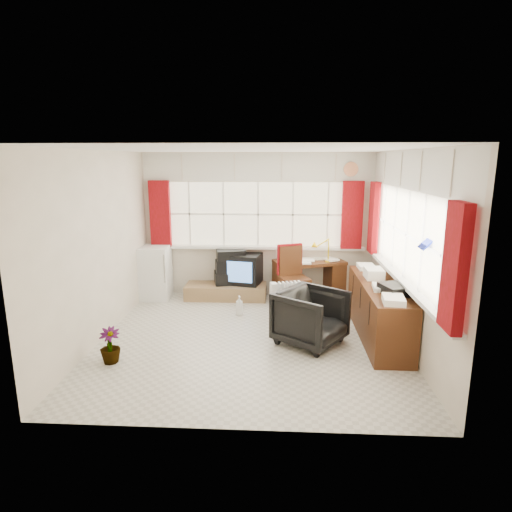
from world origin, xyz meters
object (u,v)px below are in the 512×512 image
(desk, at_px, (309,277))
(office_chair, at_px, (311,317))
(crt_tv, at_px, (244,268))
(radiator, at_px, (287,306))
(mini_fridge, at_px, (154,272))
(task_chair, at_px, (292,275))
(credenza, at_px, (378,309))
(tv_bench, at_px, (226,291))
(desk_lamp, at_px, (329,246))

(desk, distance_m, office_chair, 1.89)
(crt_tv, bearing_deg, desk, -2.60)
(radiator, distance_m, mini_fridge, 2.52)
(desk, xyz_separation_m, task_chair, (-0.31, -0.47, 0.17))
(credenza, bearing_deg, crt_tv, 140.01)
(task_chair, relative_size, crt_tv, 1.53)
(task_chair, xyz_separation_m, credenza, (1.15, -1.13, -0.16))
(crt_tv, bearing_deg, tv_bench, -157.06)
(tv_bench, height_order, crt_tv, crt_tv)
(task_chair, bearing_deg, credenza, -44.67)
(office_chair, bearing_deg, mini_fridge, 91.62)
(desk, xyz_separation_m, desk_lamp, (0.31, -0.07, 0.58))
(desk, relative_size, desk_lamp, 3.22)
(task_chair, bearing_deg, office_chair, -81.51)
(desk, relative_size, crt_tv, 1.92)
(tv_bench, height_order, mini_fridge, mini_fridge)
(desk_lamp, relative_size, credenza, 0.20)
(desk, xyz_separation_m, office_chair, (-0.10, -1.89, -0.02))
(crt_tv, height_order, mini_fridge, mini_fridge)
(crt_tv, bearing_deg, credenza, -39.99)
(credenza, bearing_deg, office_chair, -162.89)
(office_chair, bearing_deg, tv_bench, 72.65)
(radiator, xyz_separation_m, tv_bench, (-1.05, 1.04, -0.12))
(tv_bench, bearing_deg, mini_fridge, -178.55)
(desk_lamp, height_order, task_chair, desk_lamp)
(credenza, height_order, crt_tv, credenza)
(radiator, xyz_separation_m, credenza, (1.23, -0.48, 0.14))
(task_chair, distance_m, credenza, 1.62)
(desk_lamp, relative_size, office_chair, 0.51)
(task_chair, relative_size, office_chair, 1.31)
(office_chair, distance_m, radiator, 0.83)
(desk_lamp, height_order, crt_tv, desk_lamp)
(desk_lamp, relative_size, task_chair, 0.39)
(mini_fridge, bearing_deg, desk, 2.37)
(desk, height_order, task_chair, task_chair)
(credenza, bearing_deg, mini_fridge, 157.13)
(desk_lamp, height_order, tv_bench, desk_lamp)
(mini_fridge, bearing_deg, radiator, -23.73)
(credenza, distance_m, tv_bench, 2.75)
(task_chair, relative_size, credenza, 0.52)
(office_chair, bearing_deg, desk, 33.05)
(task_chair, bearing_deg, desk, 56.37)
(task_chair, distance_m, mini_fridge, 2.41)
(tv_bench, bearing_deg, credenza, -33.70)
(tv_bench, bearing_deg, radiator, -44.75)
(radiator, relative_size, crt_tv, 0.90)
(radiator, relative_size, tv_bench, 0.44)
(office_chair, height_order, tv_bench, office_chair)
(desk_lamp, distance_m, credenza, 1.72)
(office_chair, relative_size, tv_bench, 0.57)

